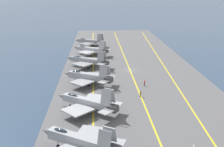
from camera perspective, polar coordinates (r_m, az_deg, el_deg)
ground_plane at (r=96.40m, az=3.67°, el=0.45°), size 2000.00×2000.00×0.00m
carrier_deck at (r=96.34m, az=3.67°, el=0.57°), size 183.30×45.80×0.40m
deck_stripe_foul_line at (r=98.57m, az=10.96°, el=0.79°), size 164.71×10.07×0.01m
deck_stripe_centerline at (r=96.28m, az=3.67°, el=0.68°), size 164.97×0.36×0.01m
deck_stripe_edge_line at (r=95.61m, az=-3.85°, el=0.56°), size 164.97×1.64×0.01m
parked_jet_nearest at (r=48.68m, az=-6.61°, el=-13.42°), size 13.33×15.38×6.30m
parked_jet_second at (r=64.27m, az=-5.03°, el=-5.81°), size 13.62×15.80×6.47m
parked_jet_third at (r=81.68m, az=-4.90°, el=-0.62°), size 12.92×15.75×6.35m
parked_jet_fourth at (r=98.95m, az=-4.96°, el=2.67°), size 12.97×16.67×6.36m
parked_jet_fifth at (r=116.68m, az=-4.27°, el=4.91°), size 13.22×16.06×6.50m
parked_jet_sixth at (r=134.20m, az=-4.42°, el=6.54°), size 13.29×15.76×6.44m
crew_red_vest at (r=81.18m, az=6.62°, el=-1.88°), size 0.43×0.33×1.75m
crew_brown_vest at (r=73.24m, az=5.83°, el=-4.04°), size 0.36×0.44×1.69m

